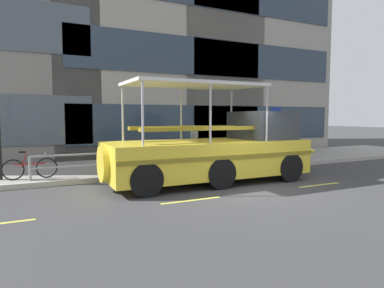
{
  "coord_description": "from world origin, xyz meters",
  "views": [
    {
      "loc": [
        -6.39,
        -8.87,
        2.32
      ],
      "look_at": [
        -0.98,
        2.25,
        1.3
      ],
      "focal_mm": 31.66,
      "sensor_mm": 36.0,
      "label": 1
    }
  ],
  "objects": [
    {
      "name": "duck_tour_boat",
      "position": [
        -0.24,
        1.46,
        1.09
      ],
      "size": [
        8.86,
        2.61,
        3.43
      ],
      "color": "yellow",
      "rests_on": "ground_plane"
    },
    {
      "name": "pedestrian_mid_left",
      "position": [
        0.27,
        4.56,
        1.23
      ],
      "size": [
        0.42,
        0.34,
        1.74
      ],
      "color": "#1E2338",
      "rests_on": "sidewalk"
    },
    {
      "name": "leaned_bicycle",
      "position": [
        -6.36,
        3.81,
        0.56
      ],
      "size": [
        1.74,
        0.46,
        0.96
      ],
      "color": "black",
      "rests_on": "sidewalk"
    },
    {
      "name": "lane_centreline",
      "position": [
        -0.0,
        -0.62,
        0.0
      ],
      "size": [
        25.8,
        0.12,
        0.01
      ],
      "color": "#DBD64C",
      "rests_on": "ground_plane"
    },
    {
      "name": "parking_sign",
      "position": [
        4.27,
        3.94,
        1.93
      ],
      "size": [
        0.6,
        0.12,
        2.57
      ],
      "color": "#4C4F54",
      "rests_on": "sidewalk"
    },
    {
      "name": "pedestrian_near_bow",
      "position": [
        3.28,
        4.52,
        1.11
      ],
      "size": [
        0.3,
        0.38,
        1.54
      ],
      "color": "#1E2338",
      "rests_on": "sidewalk"
    },
    {
      "name": "sidewalk",
      "position": [
        0.0,
        5.6,
        0.09
      ],
      "size": [
        32.0,
        4.8,
        0.18
      ],
      "primitive_type": "cube",
      "color": "#99968E",
      "rests_on": "ground_plane"
    },
    {
      "name": "ground_plane",
      "position": [
        0.0,
        0.0,
        0.0
      ],
      "size": [
        120.0,
        120.0,
        0.0
      ],
      "primitive_type": "plane",
      "color": "#3D3D3F"
    },
    {
      "name": "curb_guardrail",
      "position": [
        -0.71,
        3.45,
        0.75
      ],
      "size": [
        11.4,
        0.09,
        0.83
      ],
      "color": "gray",
      "rests_on": "sidewalk"
    },
    {
      "name": "curb_edge",
      "position": [
        0.0,
        3.11,
        0.09
      ],
      "size": [
        32.0,
        0.18,
        0.18
      ],
      "primitive_type": "cube",
      "color": "#B2ADA3",
      "rests_on": "ground_plane"
    }
  ]
}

